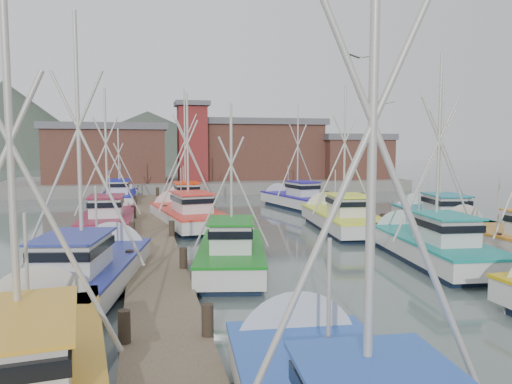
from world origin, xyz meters
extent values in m
plane|color=#4F5F5C|center=(0.00, 0.00, 0.00)|extent=(260.00, 260.00, 0.00)
cube|color=brown|center=(-7.00, 4.00, 0.20)|extent=(2.20, 46.00, 0.40)
cylinder|color=black|center=(-8.00, -9.00, 0.45)|extent=(0.30, 0.30, 1.50)
cylinder|color=black|center=(-8.00, -2.00, 0.45)|extent=(0.30, 0.30, 1.50)
cylinder|color=black|center=(-8.00, 5.00, 0.45)|extent=(0.30, 0.30, 1.50)
cylinder|color=black|center=(-8.00, 12.00, 0.45)|extent=(0.30, 0.30, 1.50)
cylinder|color=black|center=(-8.00, 19.00, 0.45)|extent=(0.30, 0.30, 1.50)
cylinder|color=black|center=(-8.00, 26.00, 0.45)|extent=(0.30, 0.30, 1.50)
cylinder|color=black|center=(-6.00, -9.00, 0.45)|extent=(0.30, 0.30, 1.50)
cylinder|color=black|center=(-6.00, -2.00, 0.45)|extent=(0.30, 0.30, 1.50)
cylinder|color=black|center=(-6.00, 5.00, 0.45)|extent=(0.30, 0.30, 1.50)
cylinder|color=black|center=(-6.00, 12.00, 0.45)|extent=(0.30, 0.30, 1.50)
cylinder|color=black|center=(-6.00, 19.00, 0.45)|extent=(0.30, 0.30, 1.50)
cylinder|color=black|center=(-6.00, 26.00, 0.45)|extent=(0.30, 0.30, 1.50)
cube|color=brown|center=(7.00, 4.00, 0.20)|extent=(2.20, 46.00, 0.40)
cylinder|color=black|center=(6.00, -2.00, 0.45)|extent=(0.30, 0.30, 1.50)
cylinder|color=black|center=(6.00, 5.00, 0.45)|extent=(0.30, 0.30, 1.50)
cylinder|color=black|center=(6.00, 12.00, 0.45)|extent=(0.30, 0.30, 1.50)
cylinder|color=black|center=(6.00, 19.00, 0.45)|extent=(0.30, 0.30, 1.50)
cylinder|color=black|center=(6.00, 26.00, 0.45)|extent=(0.30, 0.30, 1.50)
cylinder|color=black|center=(8.00, -2.00, 0.45)|extent=(0.30, 0.30, 1.50)
cylinder|color=black|center=(8.00, 5.00, 0.45)|extent=(0.30, 0.30, 1.50)
cylinder|color=black|center=(8.00, 12.00, 0.45)|extent=(0.30, 0.30, 1.50)
cylinder|color=black|center=(8.00, 19.00, 0.45)|extent=(0.30, 0.30, 1.50)
cylinder|color=black|center=(8.00, 26.00, 0.45)|extent=(0.30, 0.30, 1.50)
cube|color=gray|center=(0.00, 37.00, 0.60)|extent=(44.00, 16.00, 1.20)
cube|color=brown|center=(-11.00, 35.00, 3.95)|extent=(12.00, 8.00, 5.50)
cube|color=slate|center=(-11.00, 35.00, 7.05)|extent=(12.72, 8.48, 0.70)
cube|color=brown|center=(6.00, 37.00, 4.30)|extent=(14.00, 9.00, 6.20)
cube|color=slate|center=(6.00, 37.00, 7.75)|extent=(14.84, 9.54, 0.70)
cube|color=brown|center=(17.00, 34.00, 3.45)|extent=(8.00, 6.00, 4.50)
cube|color=slate|center=(17.00, 34.00, 6.05)|extent=(8.48, 6.36, 0.70)
cube|color=maroon|center=(-2.00, 33.00, 5.20)|extent=(3.00, 3.00, 8.00)
cube|color=slate|center=(-2.00, 33.00, 9.45)|extent=(3.60, 3.60, 0.50)
cone|color=#414C40|center=(-40.00, 115.00, 0.00)|extent=(110.00, 110.00, 42.00)
cone|color=#414C40|center=(-5.00, 130.00, 0.00)|extent=(140.00, 140.00, 30.00)
cone|color=#414C40|center=(35.00, 120.00, 0.00)|extent=(90.00, 90.00, 24.00)
cone|color=silver|center=(-4.23, -10.28, 0.55)|extent=(2.89, 1.32, 2.81)
cylinder|color=#B7B2A8|center=(-4.59, -14.94, 5.04)|extent=(0.13, 0.13, 7.88)
cylinder|color=#B7B2A8|center=(-5.17, -14.90, 4.11)|extent=(2.81, 0.31, 6.16)
cylinder|color=#B7B2A8|center=(-4.02, -14.99, 4.11)|extent=(2.81, 0.31, 6.16)
cylinder|color=#B7B2A8|center=(-4.45, -13.15, 2.30)|extent=(0.08, 0.08, 2.51)
cube|color=silver|center=(-9.83, -11.08, 0.70)|extent=(3.92, 9.36, 0.80)
cube|color=gold|center=(-9.83, -11.08, 1.08)|extent=(4.02, 9.46, 0.10)
cone|color=silver|center=(-10.32, -6.55, 0.55)|extent=(2.94, 1.40, 2.84)
cube|color=silver|center=(-9.71, -12.16, 1.65)|extent=(2.12, 2.91, 1.10)
cube|color=black|center=(-9.71, -12.16, 1.88)|extent=(2.26, 3.19, 0.28)
cube|color=gold|center=(-9.71, -12.16, 2.24)|extent=(2.40, 3.39, 0.07)
cylinder|color=#B7B2A8|center=(-9.81, -11.26, 4.58)|extent=(0.15, 0.15, 6.96)
cylinder|color=#B7B2A8|center=(-9.19, -11.19, 3.76)|extent=(2.50, 0.37, 5.44)
cylinder|color=#B7B2A8|center=(-10.00, -9.45, 2.30)|extent=(0.09, 0.09, 2.73)
cube|color=black|center=(-4.01, -1.44, 0.05)|extent=(3.46, 6.97, 0.70)
cube|color=silver|center=(-4.01, -1.44, 0.70)|extent=(3.93, 7.92, 0.80)
cube|color=#107918|center=(-4.01, -1.44, 1.08)|extent=(4.02, 8.01, 0.10)
cone|color=silver|center=(-3.25, 2.27, 0.55)|extent=(2.54, 1.55, 2.37)
cube|color=silver|center=(-4.19, -2.33, 1.65)|extent=(1.95, 2.53, 1.10)
cube|color=black|center=(-4.19, -2.33, 1.88)|extent=(2.10, 2.78, 0.28)
cube|color=#107918|center=(-4.19, -2.33, 2.24)|extent=(2.22, 2.94, 0.07)
cylinder|color=#B7B2A8|center=(-4.04, -1.59, 3.92)|extent=(0.12, 0.12, 5.64)
cylinder|color=#B7B2A8|center=(-4.51, -1.49, 3.26)|extent=(2.00, 0.48, 4.41)
cylinder|color=#B7B2A8|center=(-3.57, -1.69, 3.26)|extent=(2.00, 0.48, 4.41)
cylinder|color=#B7B2A8|center=(-3.74, -0.10, 2.30)|extent=(0.07, 0.07, 2.11)
cube|color=black|center=(4.78, -1.99, 0.05)|extent=(3.20, 7.64, 0.70)
cube|color=silver|center=(4.78, -1.99, 0.70)|extent=(3.64, 8.68, 0.80)
cube|color=#138981|center=(4.78, -1.99, 1.08)|extent=(3.73, 8.78, 0.10)
cone|color=silver|center=(5.23, 2.21, 0.55)|extent=(2.74, 1.38, 2.64)
cube|color=silver|center=(4.67, -2.99, 1.65)|extent=(1.96, 2.70, 1.10)
cube|color=black|center=(4.67, -2.99, 1.88)|extent=(2.10, 2.96, 0.28)
cube|color=#138981|center=(4.67, -2.99, 2.24)|extent=(2.23, 3.14, 0.07)
cylinder|color=#B7B2A8|center=(4.76, -2.15, 5.01)|extent=(0.13, 0.13, 7.82)
cylinder|color=#B7B2A8|center=(4.22, -2.10, 4.09)|extent=(2.78, 0.39, 6.11)
cylinder|color=#B7B2A8|center=(5.30, -2.21, 4.09)|extent=(2.78, 0.39, 6.11)
cylinder|color=#B7B2A8|center=(4.94, -0.48, 2.30)|extent=(0.08, 0.08, 2.35)
cube|color=black|center=(-9.47, -3.39, 0.05)|extent=(3.97, 8.16, 0.70)
cube|color=silver|center=(-9.47, -3.39, 0.70)|extent=(4.52, 9.27, 0.80)
cube|color=navy|center=(-9.47, -3.39, 1.08)|extent=(4.62, 9.37, 0.10)
cone|color=silver|center=(-8.63, 0.97, 0.55)|extent=(2.93, 1.60, 2.77)
cube|color=silver|center=(-9.67, -4.44, 1.65)|extent=(2.26, 2.96, 1.10)
cube|color=black|center=(-9.67, -4.44, 1.88)|extent=(2.43, 3.24, 0.28)
cube|color=navy|center=(-9.67, -4.44, 2.24)|extent=(2.57, 3.44, 0.07)
cylinder|color=#B7B2A8|center=(-9.50, -3.57, 5.27)|extent=(0.16, 0.16, 8.34)
cylinder|color=#B7B2A8|center=(-10.10, -3.45, 4.29)|extent=(2.94, 0.66, 6.52)
cylinder|color=#B7B2A8|center=(-8.90, -3.68, 4.29)|extent=(2.94, 0.66, 6.52)
cylinder|color=#B7B2A8|center=(-9.17, -1.82, 2.30)|extent=(0.09, 0.09, 2.67)
cone|color=silver|center=(8.96, 2.45, 0.55)|extent=(3.00, 1.29, 2.94)
cylinder|color=#B7B2A8|center=(9.16, -0.52, 2.30)|extent=(0.08, 0.08, 2.72)
cube|color=black|center=(-4.69, 10.21, 0.05)|extent=(3.92, 8.53, 0.70)
cube|color=silver|center=(-4.69, 10.21, 0.70)|extent=(4.45, 9.70, 0.80)
cube|color=red|center=(-4.69, 10.21, 1.08)|extent=(4.56, 9.81, 0.10)
cone|color=silver|center=(-5.41, 14.82, 0.55)|extent=(3.05, 1.54, 2.92)
cube|color=silver|center=(-4.51, 9.10, 1.65)|extent=(2.30, 3.06, 1.10)
cube|color=black|center=(-4.51, 9.10, 1.88)|extent=(2.46, 3.36, 0.28)
cube|color=red|center=(-4.51, 9.10, 2.24)|extent=(2.61, 3.56, 0.07)
cylinder|color=#B7B2A8|center=(-4.66, 10.02, 4.70)|extent=(0.15, 0.15, 7.20)
cylinder|color=#B7B2A8|center=(-5.25, 9.93, 3.86)|extent=(2.56, 0.50, 5.63)
cylinder|color=#B7B2A8|center=(-4.07, 10.12, 3.86)|extent=(2.56, 0.50, 5.63)
cylinder|color=#B7B2A8|center=(-4.95, 11.87, 2.30)|extent=(0.09, 0.09, 2.61)
cube|color=black|center=(4.21, 6.64, 0.05)|extent=(3.39, 8.21, 0.70)
cube|color=silver|center=(4.21, 6.64, 0.70)|extent=(3.85, 9.33, 0.80)
cube|color=#E6F731|center=(4.21, 6.64, 1.08)|extent=(3.95, 9.43, 0.10)
cone|color=silver|center=(4.67, 11.15, 0.55)|extent=(2.93, 1.38, 2.84)
cube|color=silver|center=(4.10, 5.55, 1.65)|extent=(2.10, 2.89, 1.10)
cube|color=black|center=(4.10, 5.55, 1.88)|extent=(2.24, 3.18, 0.28)
cube|color=#E6F731|center=(4.10, 5.55, 2.24)|extent=(2.38, 3.37, 0.07)
cylinder|color=#B7B2A8|center=(4.19, 6.46, 4.83)|extent=(0.14, 0.14, 7.46)
cylinder|color=#B7B2A8|center=(3.61, 6.51, 3.95)|extent=(2.66, 0.36, 5.83)
cylinder|color=#B7B2A8|center=(4.77, 6.40, 3.95)|extent=(2.66, 0.36, 5.83)
cylinder|color=#B7B2A8|center=(4.37, 8.26, 2.30)|extent=(0.08, 0.08, 2.53)
cube|color=black|center=(-9.43, 9.27, 0.05)|extent=(2.57, 7.48, 0.70)
cube|color=silver|center=(-9.43, 9.27, 0.70)|extent=(2.92, 8.50, 0.80)
cube|color=maroon|center=(-9.43, 9.27, 1.08)|extent=(3.01, 8.58, 0.10)
cone|color=silver|center=(-9.34, 13.49, 0.55)|extent=(2.66, 1.16, 2.63)
cube|color=silver|center=(-9.45, 8.26, 1.65)|extent=(1.75, 2.57, 1.10)
cube|color=black|center=(-9.45, 8.26, 1.88)|extent=(1.87, 2.82, 0.28)
cube|color=maroon|center=(-9.45, 8.26, 2.24)|extent=(1.98, 2.99, 0.07)
cylinder|color=#B7B2A8|center=(-9.43, 9.10, 4.74)|extent=(0.13, 0.13, 7.28)
cylinder|color=#B7B2A8|center=(-10.01, 9.11, 3.88)|extent=(2.60, 0.15, 5.69)
cylinder|color=#B7B2A8|center=(-8.85, 9.09, 3.88)|extent=(2.60, 0.15, 5.69)
cylinder|color=#B7B2A8|center=(-9.40, 10.79, 2.30)|extent=(0.08, 0.08, 2.53)
cube|color=black|center=(9.91, 5.56, 0.05)|extent=(3.71, 7.84, 0.70)
cube|color=silver|center=(9.91, 5.56, 0.70)|extent=(4.22, 8.91, 0.80)
cube|color=teal|center=(9.91, 5.56, 1.08)|extent=(4.32, 9.01, 0.10)
cone|color=silver|center=(10.64, 9.77, 0.55)|extent=(2.85, 1.54, 2.70)
cube|color=silver|center=(9.74, 4.54, 1.65)|extent=(2.15, 2.82, 1.10)
cube|color=black|center=(9.74, 4.54, 1.88)|extent=(2.31, 3.10, 0.28)
cube|color=teal|center=(9.74, 4.54, 2.24)|extent=(2.45, 3.28, 0.07)
cylinder|color=#B7B2A8|center=(9.89, 5.39, 5.05)|extent=(0.14, 0.14, 7.91)
cylinder|color=#B7B2A8|center=(9.32, 5.48, 4.13)|extent=(2.80, 0.57, 6.18)
cylinder|color=#B7B2A8|center=(10.45, 5.29, 4.13)|extent=(2.80, 0.57, 6.18)
cylinder|color=#B7B2A8|center=(10.17, 7.07, 2.30)|extent=(0.08, 0.08, 2.50)
cube|color=black|center=(-4.11, 18.30, 0.05)|extent=(2.42, 7.13, 0.70)
cube|color=silver|center=(-4.11, 18.30, 0.70)|extent=(2.75, 8.10, 0.80)
cube|color=#FF3002|center=(-4.11, 18.30, 1.08)|extent=(2.83, 8.18, 0.10)
cone|color=silver|center=(-4.17, 22.33, 0.55)|extent=(2.54, 1.14, 2.52)
cube|color=silver|center=(-4.09, 17.33, 1.65)|extent=(1.66, 2.44, 1.10)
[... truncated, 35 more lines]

